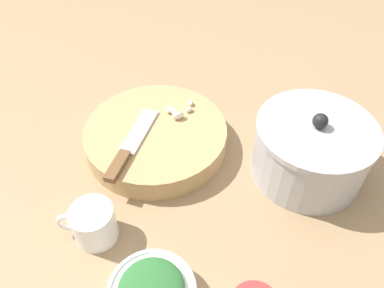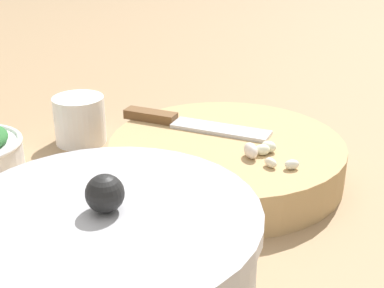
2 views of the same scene
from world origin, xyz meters
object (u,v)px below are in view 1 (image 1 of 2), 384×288
at_px(cutting_board, 156,137).
at_px(stock_pot, 311,150).
at_px(chef_knife, 129,147).
at_px(coffee_mug, 93,224).
at_px(garlic_cloves, 178,111).

relative_size(cutting_board, stock_pot, 1.34).
relative_size(chef_knife, stock_pot, 0.93).
bearing_deg(coffee_mug, chef_knife, -176.02).
relative_size(garlic_cloves, stock_pot, 0.34).
bearing_deg(coffee_mug, stock_pot, 129.75).
height_order(cutting_board, garlic_cloves, garlic_cloves).
relative_size(garlic_cloves, coffee_mug, 0.76).
bearing_deg(cutting_board, coffee_mug, -3.14).
distance_m(coffee_mug, stock_pot, 0.43).
xyz_separation_m(cutting_board, coffee_mug, (0.24, -0.01, 0.01)).
xyz_separation_m(cutting_board, chef_knife, (0.07, -0.02, 0.03)).
bearing_deg(garlic_cloves, stock_pot, 84.68).
bearing_deg(chef_knife, cutting_board, 68.30).
bearing_deg(cutting_board, stock_pot, 95.91).
height_order(cutting_board, stock_pot, stock_pot).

